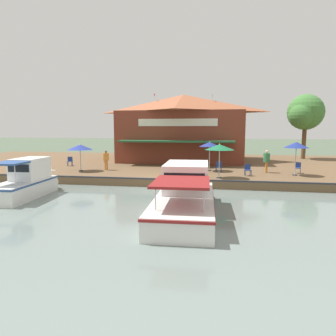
# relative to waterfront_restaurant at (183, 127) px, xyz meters

# --- Properties ---
(ground_plane) EXTENTS (220.00, 220.00, 0.00)m
(ground_plane) POSITION_rel_waterfront_restaurant_xyz_m (13.64, 0.49, -4.26)
(ground_plane) COLOR #4C5B47
(quay_deck) EXTENTS (22.00, 56.00, 0.60)m
(quay_deck) POSITION_rel_waterfront_restaurant_xyz_m (2.64, 0.49, -3.96)
(quay_deck) COLOR brown
(quay_deck) RESTS_ON ground
(quay_edge_fender) EXTENTS (0.20, 50.40, 0.10)m
(quay_edge_fender) POSITION_rel_waterfront_restaurant_xyz_m (13.54, 0.49, -3.61)
(quay_edge_fender) COLOR #2D2D33
(quay_edge_fender) RESTS_ON quay_deck
(waterfront_restaurant) EXTENTS (11.53, 13.35, 7.37)m
(waterfront_restaurant) POSITION_rel_waterfront_restaurant_xyz_m (0.00, 0.00, 0.00)
(waterfront_restaurant) COLOR brown
(waterfront_restaurant) RESTS_ON quay_deck
(patio_umbrella_back_row) EXTENTS (2.03, 2.03, 2.22)m
(patio_umbrella_back_row) POSITION_rel_waterfront_restaurant_xyz_m (10.37, -7.27, -1.69)
(patio_umbrella_back_row) COLOR #B7B7B7
(patio_umbrella_back_row) RESTS_ON quay_deck
(patio_umbrella_mid_patio_right) EXTENTS (1.73, 1.73, 2.42)m
(patio_umbrella_mid_patio_right) POSITION_rel_waterfront_restaurant_xyz_m (8.52, 3.20, -1.47)
(patio_umbrella_mid_patio_right) COLOR #B7B7B7
(patio_umbrella_mid_patio_right) RESTS_ON quay_deck
(patio_umbrella_near_quay_edge) EXTENTS (2.04, 2.04, 2.43)m
(patio_umbrella_near_quay_edge) POSITION_rel_waterfront_restaurant_xyz_m (12.15, 4.00, -1.47)
(patio_umbrella_near_quay_edge) COLOR #B7B7B7
(patio_umbrella_near_quay_edge) RESTS_ON quay_deck
(patio_umbrella_by_entrance) EXTENTS (1.76, 1.76, 2.54)m
(patio_umbrella_by_entrance) POSITION_rel_waterfront_restaurant_xyz_m (9.95, 9.61, -1.39)
(patio_umbrella_by_entrance) COLOR #B7B7B7
(patio_umbrella_by_entrance) RESTS_ON quay_deck
(cafe_chair_far_corner_seat) EXTENTS (0.55, 0.55, 0.85)m
(cafe_chair_far_corner_seat) POSITION_rel_waterfront_restaurant_xyz_m (7.25, -9.85, -3.18)
(cafe_chair_far_corner_seat) COLOR navy
(cafe_chair_far_corner_seat) RESTS_ON quay_deck
(cafe_chair_beside_entrance) EXTENTS (0.53, 0.53, 0.85)m
(cafe_chair_beside_entrance) POSITION_rel_waterfront_restaurant_xyz_m (8.76, 10.09, -3.18)
(cafe_chair_beside_entrance) COLOR navy
(cafe_chair_beside_entrance) RESTS_ON quay_deck
(cafe_chair_under_first_umbrella) EXTENTS (0.48, 0.48, 0.85)m
(cafe_chair_under_first_umbrella) POSITION_rel_waterfront_restaurant_xyz_m (9.24, 3.98, -3.18)
(cafe_chair_under_first_umbrella) COLOR navy
(cafe_chair_under_first_umbrella) RESTS_ON quay_deck
(cafe_chair_back_row_seat) EXTENTS (0.48, 0.48, 0.85)m
(cafe_chair_back_row_seat) POSITION_rel_waterfront_restaurant_xyz_m (10.71, 6.11, -3.18)
(cafe_chair_back_row_seat) COLOR navy
(cafe_chair_back_row_seat) RESTS_ON quay_deck
(person_mid_patio) EXTENTS (0.50, 0.50, 1.78)m
(person_mid_patio) POSITION_rel_waterfront_restaurant_xyz_m (8.84, 7.71, -2.53)
(person_mid_patio) COLOR orange
(person_mid_patio) RESTS_ON quay_deck
(person_at_quay_edge) EXTENTS (0.47, 0.47, 1.66)m
(person_at_quay_edge) POSITION_rel_waterfront_restaurant_xyz_m (9.43, -5.42, -2.62)
(person_at_quay_edge) COLOR orange
(person_at_quay_edge) RESTS_ON quay_deck
(motorboat_outer_channel) EXTENTS (8.73, 2.89, 2.30)m
(motorboat_outer_channel) POSITION_rel_waterfront_restaurant_xyz_m (19.12, 2.40, -3.38)
(motorboat_outer_channel) COLOR white
(motorboat_outer_channel) RESTS_ON river_water
(motorboat_mid_row) EXTENTS (5.65, 2.08, 2.24)m
(motorboat_mid_row) POSITION_rel_waterfront_restaurant_xyz_m (17.37, -7.22, -3.36)
(motorboat_mid_row) COLOR white
(motorboat_mid_row) RESTS_ON river_water
(tree_behind_restaurant) EXTENTS (3.47, 3.30, 5.43)m
(tree_behind_restaurant) POSITION_rel_waterfront_restaurant_xyz_m (-2.43, -1.83, 0.03)
(tree_behind_restaurant) COLOR brown
(tree_behind_restaurant) RESTS_ON quay_deck
(tree_upstream_bank) EXTENTS (4.27, 4.06, 7.40)m
(tree_upstream_bank) POSITION_rel_waterfront_restaurant_xyz_m (-3.43, 13.57, 1.58)
(tree_upstream_bank) COLOR brown
(tree_upstream_bank) RESTS_ON quay_deck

